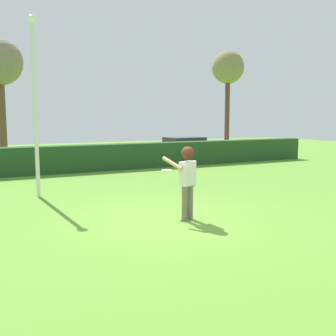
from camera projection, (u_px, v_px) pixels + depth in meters
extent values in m
plane|color=#629833|center=(169.00, 222.00, 9.61)|extent=(60.00, 60.00, 0.00)
cylinder|color=#716758|center=(185.00, 203.00, 9.68)|extent=(0.14, 0.14, 0.84)
cylinder|color=#716758|center=(190.00, 202.00, 9.83)|extent=(0.14, 0.14, 0.84)
cube|color=silver|center=(188.00, 173.00, 9.67)|extent=(0.43, 0.33, 0.58)
cylinder|color=tan|center=(172.00, 163.00, 9.66)|extent=(0.28, 0.61, 0.30)
cylinder|color=tan|center=(194.00, 173.00, 9.84)|extent=(0.09, 0.09, 0.62)
sphere|color=tan|center=(188.00, 154.00, 9.61)|extent=(0.22, 0.22, 0.22)
sphere|color=#55271A|center=(188.00, 153.00, 9.60)|extent=(0.31, 0.31, 0.31)
cylinder|color=white|center=(167.00, 170.00, 10.34)|extent=(0.27, 0.27, 0.03)
cylinder|color=silver|center=(35.00, 112.00, 12.35)|extent=(0.12, 0.12, 5.24)
sphere|color=#F2EFCC|center=(32.00, 19.00, 12.01)|extent=(0.24, 0.24, 0.24)
cube|color=#244823|center=(66.00, 159.00, 18.11)|extent=(27.16, 0.90, 1.20)
cube|color=#B21E1E|center=(184.00, 148.00, 24.56)|extent=(4.32, 2.01, 0.55)
cube|color=#2D333D|center=(184.00, 141.00, 24.50)|extent=(2.31, 1.72, 0.40)
cylinder|color=black|center=(196.00, 151.00, 26.08)|extent=(0.61, 0.14, 0.60)
cylinder|color=black|center=(212.00, 153.00, 24.65)|extent=(0.61, 0.14, 0.60)
cylinder|color=black|center=(156.00, 153.00, 24.53)|extent=(0.61, 0.14, 0.60)
cylinder|color=black|center=(171.00, 155.00, 23.10)|extent=(0.61, 0.14, 0.60)
cylinder|color=brown|center=(227.00, 116.00, 32.25)|extent=(0.38, 0.38, 5.05)
sphere|color=olive|center=(228.00, 67.00, 31.77)|extent=(2.52, 2.52, 2.52)
cylinder|color=brown|center=(3.00, 123.00, 22.98)|extent=(0.42, 0.42, 4.22)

